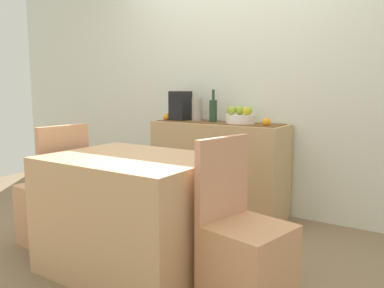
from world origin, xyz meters
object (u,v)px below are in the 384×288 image
(fruit_bowl, at_px, (240,119))
(ceramic_vase, at_px, (197,110))
(dining_table, at_px, (133,213))
(coffee_maker, at_px, (180,106))
(wine_bottle, at_px, (213,110))
(chair_by_corner, at_px, (245,258))
(sideboard_console, at_px, (218,168))
(chair_near_window, at_px, (54,209))

(fruit_bowl, distance_m, ceramic_vase, 0.46)
(dining_table, bearing_deg, ceramic_vase, 105.42)
(coffee_maker, height_order, dining_table, coffee_maker)
(wine_bottle, xyz_separation_m, chair_by_corner, (0.98, -1.33, -0.69))
(coffee_maker, distance_m, chair_by_corner, 2.02)
(ceramic_vase, relative_size, dining_table, 0.21)
(fruit_bowl, distance_m, coffee_maker, 0.65)
(wine_bottle, height_order, ceramic_vase, wine_bottle)
(wine_bottle, xyz_separation_m, ceramic_vase, (-0.18, 0.00, -0.00))
(wine_bottle, xyz_separation_m, dining_table, (0.19, -1.33, -0.58))
(coffee_maker, bearing_deg, ceramic_vase, 0.00)
(wine_bottle, distance_m, ceramic_vase, 0.18)
(coffee_maker, bearing_deg, sideboard_console, 0.00)
(fruit_bowl, xyz_separation_m, wine_bottle, (-0.28, -0.00, 0.07))
(wine_bottle, relative_size, chair_near_window, 0.34)
(ceramic_vase, bearing_deg, chair_near_window, -107.39)
(chair_near_window, bearing_deg, chair_by_corner, 0.17)
(coffee_maker, height_order, chair_by_corner, coffee_maker)
(sideboard_console, height_order, dining_table, sideboard_console)
(wine_bottle, height_order, chair_by_corner, wine_bottle)
(ceramic_vase, bearing_deg, chair_by_corner, -49.05)
(fruit_bowl, relative_size, chair_by_corner, 0.29)
(ceramic_vase, bearing_deg, fruit_bowl, 0.00)
(coffee_maker, relative_size, chair_by_corner, 0.32)
(fruit_bowl, bearing_deg, chair_by_corner, -62.27)
(ceramic_vase, distance_m, chair_near_window, 1.56)
(wine_bottle, bearing_deg, coffee_maker, 180.00)
(fruit_bowl, height_order, chair_by_corner, fruit_bowl)
(sideboard_console, xyz_separation_m, chair_near_window, (-0.65, -1.33, -0.15))
(fruit_bowl, bearing_deg, ceramic_vase, 180.00)
(wine_bottle, relative_size, coffee_maker, 1.06)
(wine_bottle, distance_m, chair_by_corner, 1.79)
(chair_by_corner, bearing_deg, sideboard_console, 124.69)
(wine_bottle, xyz_separation_m, coffee_maker, (-0.37, 0.00, 0.03))
(coffee_maker, distance_m, ceramic_vase, 0.19)
(chair_near_window, bearing_deg, dining_table, 0.11)
(chair_near_window, bearing_deg, wine_bottle, 66.01)
(wine_bottle, bearing_deg, fruit_bowl, 0.00)
(fruit_bowl, xyz_separation_m, ceramic_vase, (-0.45, 0.00, 0.07))
(dining_table, height_order, chair_near_window, chair_near_window)
(dining_table, xyz_separation_m, chair_by_corner, (0.79, 0.00, -0.10))
(sideboard_console, distance_m, fruit_bowl, 0.52)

